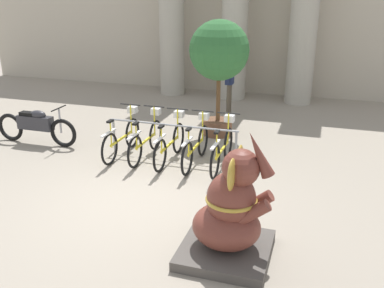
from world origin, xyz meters
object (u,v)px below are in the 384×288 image
object	(u,v)px
bicycle_2	(170,143)
bicycle_0	(122,137)
elephant_statue	(230,215)
motorcycle	(36,125)
person_pedestrian	(230,77)
bicycle_1	(146,139)
bicycle_4	(222,148)
bicycle_3	(196,145)
potted_tree	(219,55)

from	to	relation	value
bicycle_2	bicycle_0	bearing A→B (deg)	178.87
elephant_statue	motorcycle	xyz separation A→B (m)	(-5.27, 2.99, -0.17)
person_pedestrian	bicycle_1	bearing A→B (deg)	-103.39
bicycle_0	bicycle_4	world-z (taller)	same
elephant_statue	bicycle_3	bearing A→B (deg)	115.06
bicycle_2	person_pedestrian	world-z (taller)	person_pedestrian
bicycle_1	motorcycle	bearing A→B (deg)	179.85
bicycle_0	elephant_statue	distance (m)	4.27
motorcycle	bicycle_0	bearing A→B (deg)	-0.69
bicycle_0	person_pedestrian	xyz separation A→B (m)	(1.47, 3.86, 0.68)
person_pedestrian	potted_tree	xyz separation A→B (m)	(0.15, -1.90, 0.87)
bicycle_3	potted_tree	size ratio (longest dim) A/B	0.64
bicycle_4	person_pedestrian	size ratio (longest dim) A/B	0.99
bicycle_4	potted_tree	bearing A→B (deg)	107.03
bicycle_1	bicycle_2	size ratio (longest dim) A/B	1.00
bicycle_0	person_pedestrian	bearing A→B (deg)	69.12
bicycle_1	person_pedestrian	distance (m)	4.01
bicycle_3	motorcycle	distance (m)	3.89
bicycle_3	motorcycle	xyz separation A→B (m)	(-3.89, 0.04, 0.05)
bicycle_4	elephant_statue	xyz separation A→B (m)	(0.82, -2.95, 0.21)
bicycle_0	elephant_statue	xyz separation A→B (m)	(3.06, -2.97, 0.21)
bicycle_4	potted_tree	world-z (taller)	potted_tree
bicycle_2	elephant_statue	bearing A→B (deg)	-56.61
motorcycle	bicycle_1	bearing A→B (deg)	-0.15
bicycle_1	elephant_statue	xyz separation A→B (m)	(2.50, -2.99, 0.21)
bicycle_4	bicycle_2	bearing A→B (deg)	-179.58
bicycle_2	motorcycle	bearing A→B (deg)	179.16
bicycle_3	bicycle_0	bearing A→B (deg)	179.64
potted_tree	bicycle_4	bearing A→B (deg)	-72.97
bicycle_1	bicycle_3	size ratio (longest dim) A/B	1.00
bicycle_0	motorcycle	xyz separation A→B (m)	(-2.21, 0.03, 0.05)
elephant_statue	potted_tree	bearing A→B (deg)	106.18
bicycle_3	potted_tree	world-z (taller)	potted_tree
bicycle_2	person_pedestrian	bearing A→B (deg)	84.75
bicycle_4	person_pedestrian	distance (m)	4.01
bicycle_3	potted_tree	distance (m)	2.51
bicycle_4	bicycle_0	bearing A→B (deg)	179.64
bicycle_2	elephant_statue	world-z (taller)	elephant_statue
bicycle_4	person_pedestrian	bearing A→B (deg)	101.10
bicycle_3	person_pedestrian	size ratio (longest dim) A/B	0.99
bicycle_3	person_pedestrian	bearing A→B (deg)	92.98
motorcycle	elephant_statue	bearing A→B (deg)	-29.61
bicycle_1	potted_tree	xyz separation A→B (m)	(1.07, 1.94, 1.55)
bicycle_1	bicycle_4	size ratio (longest dim) A/B	1.00
bicycle_2	bicycle_3	xyz separation A→B (m)	(0.56, 0.01, 0.00)
bicycle_2	motorcycle	distance (m)	3.33
elephant_statue	potted_tree	xyz separation A→B (m)	(-1.43, 4.93, 1.33)
bicycle_1	person_pedestrian	xyz separation A→B (m)	(0.91, 3.84, 0.68)
bicycle_0	bicycle_1	distance (m)	0.56
bicycle_1	bicycle_2	world-z (taller)	same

